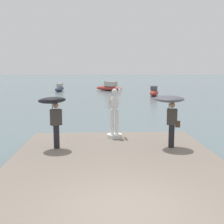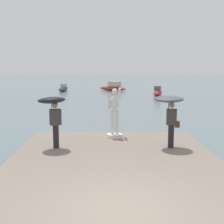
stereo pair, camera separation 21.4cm
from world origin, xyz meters
The scene contains 8 objects.
ground_plane centered at (0.00, 40.00, 0.00)m, with size 400.00×400.00×0.00m, color slate.
pier centered at (0.00, 2.38, 0.20)m, with size 7.05×10.76×0.40m, color slate.
statue_white_figure centered at (0.12, 6.71, 1.30)m, with size 0.68×0.90×2.17m.
onlooker_left centered at (-2.24, 4.98, 1.95)m, with size 1.42×1.42×1.99m.
onlooker_right centered at (2.11, 4.97, 1.99)m, with size 1.33×1.34×1.98m.
boat_mid centered at (1.15, 42.18, 0.56)m, with size 4.97×4.72×1.55m.
boat_far centered at (6.70, 32.04, 0.49)m, with size 2.10×3.58×1.32m.
boat_leftward centered at (-6.89, 41.25, 0.48)m, with size 1.39×5.01×1.26m.
Camera 1 is at (-0.55, -5.74, 3.30)m, focal length 46.56 mm.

